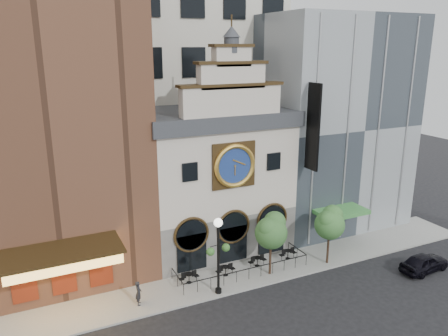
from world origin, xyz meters
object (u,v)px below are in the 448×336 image
car_right (424,262)px  tree_left (271,230)px  bistro_1 (226,270)px  tree_right (330,222)px  bistro_0 (189,277)px  bistro_2 (257,261)px  pedestrian (138,293)px  bistro_3 (288,254)px  lamppost (218,248)px

car_right → tree_left: bearing=63.1°
bistro_1 → tree_right: bearing=-11.1°
bistro_0 → bistro_1: (2.97, -0.17, 0.00)m
bistro_2 → car_right: (11.78, -6.16, 0.13)m
car_right → pedestrian: bearing=72.8°
bistro_2 → car_right: car_right is taller
bistro_2 → bistro_3: size_ratio=1.00×
car_right → lamppost: lamppost is taller
car_right → pedestrian: pedestrian is taller
bistro_0 → bistro_3: 8.89m
bistro_3 → pedestrian: pedestrian is taller
bistro_0 → bistro_1: 2.97m
bistro_2 → bistro_3: (2.94, 0.01, 0.00)m
bistro_0 → tree_left: size_ratio=0.32×
bistro_2 → bistro_3: 2.94m
tree_right → tree_left: bearing=175.0°
pedestrian → tree_right: bearing=-78.0°
tree_right → pedestrian: bearing=177.6°
bistro_2 → lamppost: (-4.52, -2.28, 3.11)m
bistro_1 → tree_right: (8.52, -1.67, 3.11)m
bistro_1 → bistro_3: size_ratio=1.00×
bistro_2 → lamppost: 5.94m
bistro_1 → car_right: bearing=-21.8°
lamppost → tree_left: bearing=3.3°
lamppost → bistro_1: bearing=46.7°
bistro_0 → pedestrian: 4.34m
pedestrian → tree_left: bearing=-76.7°
bistro_0 → car_right: size_ratio=0.36×
bistro_1 → tree_left: 4.76m
lamppost → tree_left: (4.83, 0.80, 0.10)m
lamppost → tree_right: lamppost is taller
bistro_0 → car_right: bearing=-18.9°
car_right → tree_left: tree_left is taller
bistro_0 → pedestrian: pedestrian is taller
tree_left → pedestrian: bearing=178.9°
pedestrian → tree_left: 10.79m
bistro_0 → bistro_3: (8.89, 0.10, 0.00)m
bistro_2 → bistro_0: bearing=-179.1°
bistro_2 → car_right: 13.29m
car_right → tree_left: size_ratio=0.88×
bistro_3 → tree_left: bearing=-150.5°
bistro_0 → lamppost: bearing=-56.6°
tree_left → tree_right: (5.21, -0.45, -0.10)m
bistro_0 → tree_right: (11.49, -1.83, 3.11)m
bistro_0 → car_right: (17.73, -6.07, 0.13)m
bistro_1 → bistro_2: size_ratio=1.00×
car_right → lamppost: size_ratio=0.76×
tree_right → bistro_1: bearing=168.9°
bistro_3 → lamppost: 8.39m
lamppost → tree_left: size_ratio=1.15×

